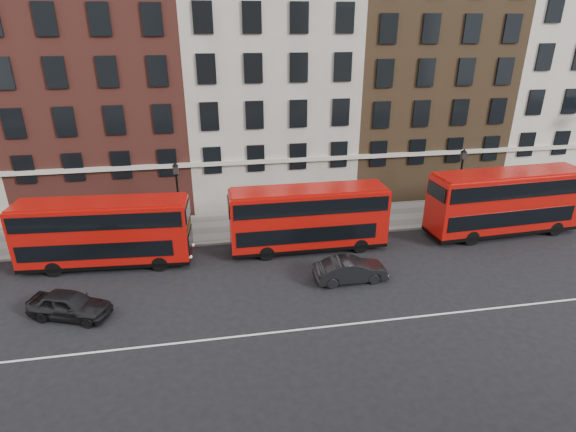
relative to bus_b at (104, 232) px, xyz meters
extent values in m
plane|color=black|center=(11.48, -6.28, -2.25)|extent=(120.00, 120.00, 0.00)
cube|color=slate|center=(11.48, 4.22, -2.17)|extent=(80.00, 5.00, 0.15)
cube|color=gray|center=(11.48, 1.72, -2.17)|extent=(80.00, 0.30, 0.16)
cube|color=white|center=(11.48, -8.28, -2.24)|extent=(70.00, 0.12, 0.01)
cube|color=brown|center=(-1.32, 11.72, 8.75)|extent=(12.80, 10.00, 22.00)
cube|color=#A19C8E|center=(11.48, 11.72, 7.25)|extent=(12.80, 10.00, 19.00)
cube|color=brown|center=(24.28, 11.72, 8.25)|extent=(12.80, 10.00, 21.00)
cube|color=beige|center=(37.08, 11.72, 7.75)|extent=(12.80, 10.00, 20.00)
cube|color=#B60E09|center=(0.03, 0.00, -0.05)|extent=(10.05, 3.03, 3.73)
cube|color=black|center=(0.03, 0.00, -1.80)|extent=(10.05, 3.07, 0.23)
cube|color=black|center=(-0.25, 0.02, -0.69)|extent=(8.92, 3.03, 0.99)
cube|color=black|center=(0.03, 0.00, 1.10)|extent=(9.68, 3.08, 0.94)
cube|color=#B60E09|center=(0.03, 0.00, 1.86)|extent=(9.75, 2.82, 0.17)
cube|color=black|center=(5.01, -0.34, -0.78)|extent=(0.22, 2.08, 1.23)
cube|color=black|center=(5.01, -0.34, 0.23)|extent=(0.20, 1.79, 0.40)
cylinder|color=black|center=(3.16, -1.28, -1.78)|extent=(0.96, 0.33, 0.94)
cylinder|color=black|center=(3.31, 0.83, -1.78)|extent=(0.96, 0.33, 0.94)
cylinder|color=black|center=(-2.86, -0.86, -1.78)|extent=(0.96, 0.33, 0.94)
cylinder|color=black|center=(-2.72, 1.25, -1.78)|extent=(0.96, 0.33, 0.94)
cube|color=#B60E09|center=(12.47, 0.00, -0.04)|extent=(9.99, 2.41, 3.76)
cube|color=black|center=(12.47, 0.00, -1.80)|extent=(9.99, 2.45, 0.23)
cube|color=black|center=(12.19, 0.00, -0.68)|extent=(8.85, 2.48, 1.00)
cube|color=black|center=(12.47, 0.00, 1.13)|extent=(9.61, 2.49, 0.95)
cube|color=#B60E09|center=(12.47, 0.00, 1.89)|extent=(9.71, 2.22, 0.17)
cube|color=black|center=(17.50, -0.02, -0.77)|extent=(0.08, 2.09, 1.24)
cube|color=black|center=(17.50, -0.02, 0.24)|extent=(0.08, 1.81, 0.40)
cylinder|color=black|center=(15.70, -1.08, -1.77)|extent=(0.95, 0.27, 0.95)
cylinder|color=black|center=(15.71, 1.05, -1.77)|extent=(0.95, 0.27, 0.95)
cylinder|color=black|center=(9.62, -1.06, -1.77)|extent=(0.95, 0.27, 0.95)
cylinder|color=black|center=(9.62, 1.07, -1.77)|extent=(0.95, 0.27, 0.95)
cube|color=#B60E09|center=(26.35, 0.00, 0.14)|extent=(10.91, 3.16, 4.06)
cube|color=black|center=(26.35, 0.00, -1.76)|extent=(10.92, 3.20, 0.25)
cube|color=black|center=(26.04, -0.02, -0.55)|extent=(9.69, 3.17, 1.08)
cube|color=black|center=(26.35, 0.00, 1.40)|extent=(10.51, 3.22, 1.03)
cube|color=#B60E09|center=(26.35, 0.00, 2.22)|extent=(10.60, 2.93, 0.18)
cube|color=black|center=(31.78, 0.30, -0.65)|extent=(0.21, 2.26, 1.34)
cube|color=black|center=(31.78, 0.30, 0.44)|extent=(0.19, 1.95, 0.43)
cylinder|color=black|center=(29.90, -0.96, -1.73)|extent=(1.04, 0.34, 1.03)
cylinder|color=black|center=(29.78, 1.34, -1.73)|extent=(1.04, 0.34, 1.03)
cylinder|color=black|center=(23.34, -1.32, -1.73)|extent=(1.04, 0.34, 1.03)
cylinder|color=black|center=(23.21, 0.98, -1.73)|extent=(1.04, 0.34, 1.03)
imported|color=black|center=(-0.86, -5.23, -1.55)|extent=(4.40, 2.92, 1.39)
imported|color=black|center=(14.03, -4.31, -1.56)|extent=(4.22, 1.57, 1.38)
cylinder|color=black|center=(4.29, 2.91, 0.20)|extent=(0.14, 0.14, 4.60)
cylinder|color=black|center=(4.29, 2.91, -1.80)|extent=(0.32, 0.32, 0.60)
cube|color=#262626|center=(4.29, 2.91, 2.75)|extent=(0.32, 0.32, 0.55)
cone|color=black|center=(4.29, 2.91, 3.10)|extent=(0.44, 0.44, 0.25)
cylinder|color=black|center=(24.41, 2.86, 0.20)|extent=(0.14, 0.14, 4.60)
cylinder|color=black|center=(24.41, 2.86, -1.80)|extent=(0.32, 0.32, 0.60)
cube|color=#262626|center=(24.41, 2.86, 2.75)|extent=(0.32, 0.32, 0.55)
cone|color=black|center=(24.41, 2.86, 3.10)|extent=(0.44, 0.44, 0.25)
camera|label=1|loc=(6.62, -25.72, 11.29)|focal=28.00mm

